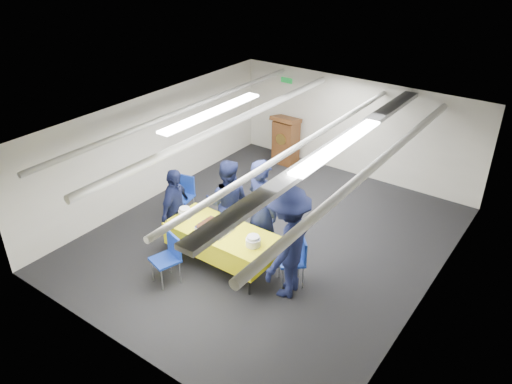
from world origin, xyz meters
TOP-DOWN VIEW (x-y plane):
  - ground at (0.00, 0.00)m, footprint 7.00×7.00m
  - room_shell at (0.09, 0.41)m, footprint 6.00×7.00m
  - serving_table at (-0.18, -1.21)m, footprint 1.93×0.88m
  - sheet_cake at (-0.25, -1.28)m, footprint 0.56×0.44m
  - plate_stack_left at (-0.94, -1.26)m, footprint 0.23×0.23m
  - plate_stack_right at (0.55, -1.26)m, footprint 0.24×0.24m
  - podium at (-1.60, 3.05)m, footprint 0.62×0.53m
  - chair_near at (-0.63, -2.01)m, footprint 0.52×0.52m
  - chair_right at (1.11, -0.82)m, footprint 0.59×0.59m
  - chair_left at (-1.90, -0.30)m, footprint 0.50×0.50m
  - sailor_a at (0.19, -0.52)m, footprint 0.80×0.65m
  - sailor_b at (-0.57, -0.53)m, footprint 1.02×0.95m
  - sailor_c at (-1.25, -1.18)m, footprint 0.64×0.99m
  - sailor_d at (1.11, -1.11)m, footprint 0.88×1.33m

SIDE VIEW (x-z plane):
  - ground at x=0.00m, z-range 0.00..0.00m
  - chair_near at x=-0.63m, z-range 0.10..0.97m
  - chair_right at x=1.11m, z-range 0.10..0.97m
  - chair_left at x=-1.90m, z-range 0.10..0.97m
  - serving_table at x=-0.18m, z-range 0.17..0.94m
  - podium at x=-1.60m, z-range -0.01..1.24m
  - sailor_c at x=-1.25m, z-range 0.00..1.57m
  - sheet_cake at x=-0.25m, z-range 0.77..0.87m
  - sailor_b at x=-0.57m, z-range 0.00..1.69m
  - plate_stack_right at x=0.55m, z-range 0.76..0.94m
  - plate_stack_left at x=-0.94m, z-range 0.76..0.95m
  - sailor_a at x=0.19m, z-range 0.00..1.91m
  - sailor_d at x=1.11m, z-range 0.00..1.93m
  - room_shell at x=0.09m, z-range 0.66..2.96m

